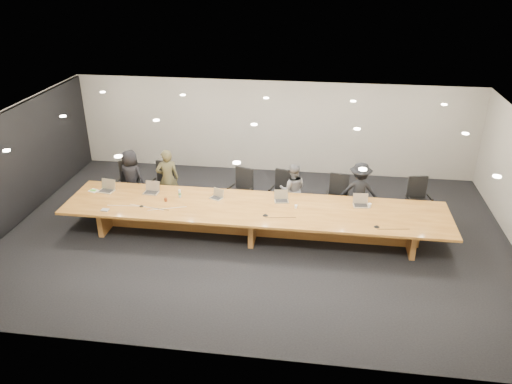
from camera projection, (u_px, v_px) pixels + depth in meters
ground at (254, 235)px, 12.00m from camera, size 12.00×12.00×0.00m
back_wall at (273, 127)px, 14.97m from camera, size 12.00×0.02×2.80m
left_wall_panel at (13, 169)px, 12.14m from camera, size 0.08×7.84×2.74m
conference_table at (254, 216)px, 11.78m from camera, size 9.00×1.80×0.75m
chair_far_left at (129, 184)px, 13.24m from camera, size 0.72×0.72×1.18m
chair_left at (162, 184)px, 13.21m from camera, size 0.69×0.69×1.19m
chair_mid_left at (240, 191)px, 12.84m from camera, size 0.76×0.76×1.18m
chair_mid_right at (281, 192)px, 12.82m from camera, size 0.71×0.71×1.14m
chair_right at (337, 197)px, 12.54m from camera, size 0.66×0.66×1.15m
chair_far_right at (419, 200)px, 12.39m from camera, size 0.69×0.69×1.15m
person_a at (131, 177)px, 13.22m from camera, size 0.83×0.64×1.51m
person_b at (168, 179)px, 13.01m from camera, size 0.68×0.57×1.61m
person_c at (293, 190)px, 12.67m from camera, size 0.71×0.58×1.39m
person_d at (359, 191)px, 12.49m from camera, size 1.00×0.62×1.49m
laptop_a at (106, 186)px, 12.38m from camera, size 0.41×0.32×0.29m
laptop_b at (151, 188)px, 12.29m from camera, size 0.38×0.29×0.29m
laptop_c at (216, 194)px, 12.04m from camera, size 0.35×0.32×0.23m
laptop_d at (282, 197)px, 11.88m from camera, size 0.37×0.30×0.26m
laptop_e at (361, 201)px, 11.66m from camera, size 0.37×0.29×0.28m
water_bottle at (180, 194)px, 12.11m from camera, size 0.08×0.08×0.19m
amber_mug at (166, 200)px, 11.93m from camera, size 0.07×0.07×0.09m
paper_cup_near at (296, 207)px, 11.62m from camera, size 0.09×0.09×0.08m
paper_cup_far at (370, 206)px, 11.64m from camera, size 0.09×0.09×0.10m
notepad at (94, 191)px, 12.47m from camera, size 0.27×0.25×0.01m
lime_gadget at (93, 190)px, 12.45m from camera, size 0.14×0.08×0.02m
av_box at (105, 210)px, 11.52m from camera, size 0.18×0.14×0.03m
mic_left at (141, 206)px, 11.71m from camera, size 0.12×0.12×0.03m
mic_center at (265, 215)px, 11.29m from camera, size 0.14×0.14×0.03m
mic_right at (377, 226)px, 10.82m from camera, size 0.15×0.15×0.03m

